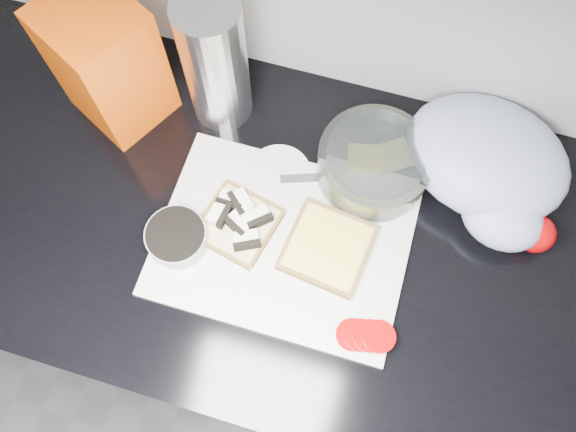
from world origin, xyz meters
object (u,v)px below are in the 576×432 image
object	(u,v)px
cutting_board	(283,242)
bread_bag	(108,64)
glass_bowl	(373,165)
steel_canister	(215,63)

from	to	relation	value
cutting_board	bread_bag	world-z (taller)	bread_bag
cutting_board	glass_bowl	distance (m)	0.20
glass_bowl	steel_canister	distance (m)	0.30
cutting_board	bread_bag	size ratio (longest dim) A/B	1.73
cutting_board	glass_bowl	world-z (taller)	glass_bowl
steel_canister	cutting_board	bearing A→B (deg)	-51.21
cutting_board	steel_canister	size ratio (longest dim) A/B	1.60
steel_canister	glass_bowl	bearing A→B (deg)	-11.82
glass_bowl	bread_bag	distance (m)	0.46
glass_bowl	steel_canister	bearing A→B (deg)	168.18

